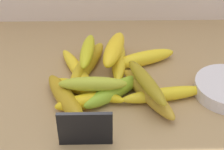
# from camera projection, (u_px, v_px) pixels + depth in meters

# --- Properties ---
(counter_top) EXTENTS (1.10, 0.76, 0.03)m
(counter_top) POSITION_uv_depth(u_px,v_px,m) (94.00, 100.00, 0.84)
(counter_top) COLOR #A48258
(counter_top) RESTS_ON ground
(chalkboard_sign) EXTENTS (0.11, 0.02, 0.08)m
(chalkboard_sign) POSITION_uv_depth(u_px,v_px,m) (85.00, 130.00, 0.69)
(chalkboard_sign) COLOR black
(chalkboard_sign) RESTS_ON counter_top
(banana_0) EXTENTS (0.12, 0.20, 0.03)m
(banana_0) POSITION_uv_depth(u_px,v_px,m) (78.00, 70.00, 0.89)
(banana_0) COLOR yellow
(banana_0) RESTS_ON counter_top
(banana_1) EXTENTS (0.11, 0.20, 0.04)m
(banana_1) POSITION_uv_depth(u_px,v_px,m) (88.00, 63.00, 0.91)
(banana_1) COLOR gold
(banana_1) RESTS_ON counter_top
(banana_2) EXTENTS (0.13, 0.20, 0.04)m
(banana_2) POSITION_uv_depth(u_px,v_px,m) (148.00, 93.00, 0.81)
(banana_2) COLOR #B58E28
(banana_2) RESTS_ON counter_top
(banana_3) EXTENTS (0.05, 0.20, 0.04)m
(banana_3) POSITION_uv_depth(u_px,v_px,m) (119.00, 60.00, 0.92)
(banana_3) COLOR yellow
(banana_3) RESTS_ON counter_top
(banana_4) EXTENTS (0.16, 0.14, 0.04)m
(banana_4) POSITION_uv_depth(u_px,v_px,m) (114.00, 91.00, 0.82)
(banana_4) COLOR #91BB2A
(banana_4) RESTS_ON counter_top
(banana_5) EXTENTS (0.19, 0.10, 0.04)m
(banana_5) POSITION_uv_depth(u_px,v_px,m) (143.00, 59.00, 0.93)
(banana_5) COLOR yellow
(banana_5) RESTS_ON counter_top
(banana_6) EXTENTS (0.13, 0.19, 0.04)m
(banana_6) POSITION_uv_depth(u_px,v_px,m) (66.00, 98.00, 0.79)
(banana_6) COLOR #B28A1A
(banana_6) RESTS_ON counter_top
(banana_7) EXTENTS (0.19, 0.11, 0.03)m
(banana_7) POSITION_uv_depth(u_px,v_px,m) (88.00, 91.00, 0.82)
(banana_7) COLOR yellow
(banana_7) RESTS_ON counter_top
(banana_8) EXTENTS (0.16, 0.07, 0.04)m
(banana_8) POSITION_uv_depth(u_px,v_px,m) (87.00, 101.00, 0.79)
(banana_8) COLOR yellow
(banana_8) RESTS_ON counter_top
(banana_9) EXTENTS (0.21, 0.07, 0.03)m
(banana_9) POSITION_uv_depth(u_px,v_px,m) (164.00, 95.00, 0.81)
(banana_9) COLOR yellow
(banana_9) RESTS_ON counter_top
(banana_10) EXTENTS (0.05, 0.15, 0.03)m
(banana_10) POSITION_uv_depth(u_px,v_px,m) (87.00, 51.00, 0.89)
(banana_10) COLOR gold
(banana_10) RESTS_ON banana_1
(banana_11) EXTENTS (0.16, 0.04, 0.03)m
(banana_11) POSITION_uv_depth(u_px,v_px,m) (93.00, 84.00, 0.79)
(banana_11) COLOR #ACB630
(banana_11) RESTS_ON banana_7
(banana_12) EXTENTS (0.08, 0.17, 0.04)m
(banana_12) POSITION_uv_depth(u_px,v_px,m) (114.00, 49.00, 0.89)
(banana_12) COLOR yellow
(banana_12) RESTS_ON banana_3
(banana_13) EXTENTS (0.09, 0.18, 0.03)m
(banana_13) POSITION_uv_depth(u_px,v_px,m) (146.00, 82.00, 0.79)
(banana_13) COLOR olive
(banana_13) RESTS_ON banana_2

